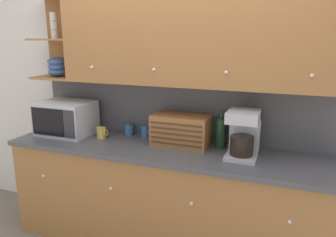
{
  "coord_description": "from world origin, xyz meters",
  "views": [
    {
      "loc": [
        0.96,
        -2.69,
        1.81
      ],
      "look_at": [
        0.0,
        -0.21,
        1.15
      ],
      "focal_mm": 35.0,
      "sensor_mm": 36.0,
      "label": 1
    }
  ],
  "objects_px": {
    "microwave": "(66,118)",
    "bread_box": "(181,130)",
    "coffee_maker": "(243,133)",
    "mug": "(129,129)",
    "mug_blue_second": "(146,131)",
    "wine_bottle": "(220,131)",
    "mug_patterned_third": "(102,133)"
  },
  "relations": [
    {
      "from": "microwave",
      "to": "mug",
      "type": "distance_m",
      "value": 0.61
    },
    {
      "from": "mug",
      "to": "coffee_maker",
      "type": "xyz_separation_m",
      "value": [
        1.08,
        -0.2,
        0.13
      ]
    },
    {
      "from": "mug_patterned_third",
      "to": "mug_blue_second",
      "type": "height_order",
      "value": "mug_blue_second"
    },
    {
      "from": "mug_patterned_third",
      "to": "mug_blue_second",
      "type": "relative_size",
      "value": 0.92
    },
    {
      "from": "mug",
      "to": "bread_box",
      "type": "relative_size",
      "value": 0.21
    },
    {
      "from": "microwave",
      "to": "coffee_maker",
      "type": "relative_size",
      "value": 1.35
    },
    {
      "from": "microwave",
      "to": "mug",
      "type": "bearing_deg",
      "value": 18.42
    },
    {
      "from": "microwave",
      "to": "bread_box",
      "type": "relative_size",
      "value": 1.03
    },
    {
      "from": "bread_box",
      "to": "mug_patterned_third",
      "type": "bearing_deg",
      "value": -174.86
    },
    {
      "from": "mug_blue_second",
      "to": "coffee_maker",
      "type": "height_order",
      "value": "coffee_maker"
    },
    {
      "from": "bread_box",
      "to": "coffee_maker",
      "type": "distance_m",
      "value": 0.54
    },
    {
      "from": "bread_box",
      "to": "wine_bottle",
      "type": "distance_m",
      "value": 0.33
    },
    {
      "from": "coffee_maker",
      "to": "mug_blue_second",
      "type": "bearing_deg",
      "value": 168.23
    },
    {
      "from": "mug_patterned_third",
      "to": "bread_box",
      "type": "distance_m",
      "value": 0.75
    },
    {
      "from": "microwave",
      "to": "coffee_maker",
      "type": "height_order",
      "value": "coffee_maker"
    },
    {
      "from": "wine_bottle",
      "to": "coffee_maker",
      "type": "distance_m",
      "value": 0.25
    },
    {
      "from": "mug",
      "to": "bread_box",
      "type": "height_order",
      "value": "bread_box"
    },
    {
      "from": "microwave",
      "to": "mug_patterned_third",
      "type": "xyz_separation_m",
      "value": [
        0.38,
        0.01,
        -0.11
      ]
    },
    {
      "from": "microwave",
      "to": "bread_box",
      "type": "height_order",
      "value": "microwave"
    },
    {
      "from": "bread_box",
      "to": "coffee_maker",
      "type": "height_order",
      "value": "coffee_maker"
    },
    {
      "from": "mug_patterned_third",
      "to": "coffee_maker",
      "type": "height_order",
      "value": "coffee_maker"
    },
    {
      "from": "mug_patterned_third",
      "to": "mug_blue_second",
      "type": "distance_m",
      "value": 0.4
    },
    {
      "from": "mug_patterned_third",
      "to": "mug",
      "type": "distance_m",
      "value": 0.26
    },
    {
      "from": "wine_bottle",
      "to": "microwave",
      "type": "bearing_deg",
      "value": -174.79
    },
    {
      "from": "microwave",
      "to": "mug_patterned_third",
      "type": "distance_m",
      "value": 0.39
    },
    {
      "from": "microwave",
      "to": "mug",
      "type": "height_order",
      "value": "microwave"
    },
    {
      "from": "microwave",
      "to": "wine_bottle",
      "type": "bearing_deg",
      "value": 5.21
    },
    {
      "from": "mug",
      "to": "coffee_maker",
      "type": "relative_size",
      "value": 0.28
    },
    {
      "from": "microwave",
      "to": "bread_box",
      "type": "xyz_separation_m",
      "value": [
        1.12,
        0.08,
        -0.02
      ]
    },
    {
      "from": "microwave",
      "to": "coffee_maker",
      "type": "distance_m",
      "value": 1.65
    },
    {
      "from": "mug_blue_second",
      "to": "wine_bottle",
      "type": "distance_m",
      "value": 0.71
    },
    {
      "from": "mug_blue_second",
      "to": "wine_bottle",
      "type": "xyz_separation_m",
      "value": [
        0.7,
        -0.05,
        0.09
      ]
    }
  ]
}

